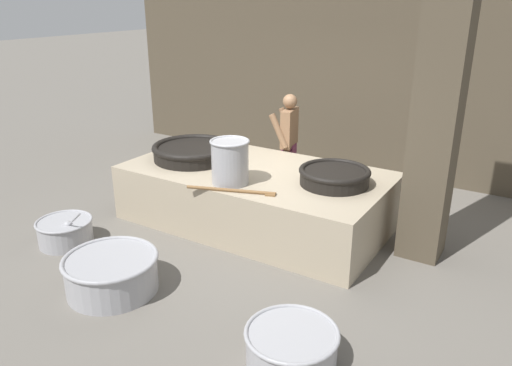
% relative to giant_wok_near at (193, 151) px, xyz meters
% --- Properties ---
extents(ground_plane, '(60.00, 60.00, 0.00)m').
position_rel_giant_wok_near_xyz_m(ground_plane, '(1.00, 0.07, -0.88)').
color(ground_plane, '#666059').
extents(back_wall, '(8.92, 0.24, 3.99)m').
position_rel_giant_wok_near_xyz_m(back_wall, '(1.00, 2.97, 1.12)').
color(back_wall, '#4C4233').
rests_on(back_wall, ground_plane).
extents(support_pillar, '(0.48, 0.48, 3.99)m').
position_rel_giant_wok_near_xyz_m(support_pillar, '(3.17, 0.37, 1.12)').
color(support_pillar, '#4C4233').
rests_on(support_pillar, ground_plane).
extents(hearth_platform, '(3.48, 1.86, 0.76)m').
position_rel_giant_wok_near_xyz_m(hearth_platform, '(1.00, 0.07, -0.50)').
color(hearth_platform, tan).
rests_on(hearth_platform, ground_plane).
extents(giant_wok_near, '(1.15, 1.15, 0.22)m').
position_rel_giant_wok_near_xyz_m(giant_wok_near, '(0.00, 0.00, 0.00)').
color(giant_wok_near, black).
rests_on(giant_wok_near, hearth_platform).
extents(giant_wok_far, '(0.88, 0.88, 0.21)m').
position_rel_giant_wok_near_xyz_m(giant_wok_far, '(2.10, 0.12, -0.01)').
color(giant_wok_far, black).
rests_on(giant_wok_far, hearth_platform).
extents(stock_pot, '(0.49, 0.49, 0.55)m').
position_rel_giant_wok_near_xyz_m(stock_pot, '(1.00, -0.52, 0.17)').
color(stock_pot, '#9E9EA3').
rests_on(stock_pot, hearth_platform).
extents(stirring_paddle, '(1.04, 0.43, 0.04)m').
position_rel_giant_wok_near_xyz_m(stirring_paddle, '(1.22, -0.74, -0.10)').
color(stirring_paddle, brown).
rests_on(stirring_paddle, hearth_platform).
extents(cook, '(0.42, 0.61, 1.56)m').
position_rel_giant_wok_near_xyz_m(cook, '(0.85, 1.27, -0.03)').
color(cook, '#8C6647').
rests_on(cook, ground_plane).
extents(prep_bowl_vegetables, '(0.88, 0.69, 0.60)m').
position_rel_giant_wok_near_xyz_m(prep_bowl_vegetables, '(-0.69, -1.74, -0.70)').
color(prep_bowl_vegetables, '#9E9EA3').
rests_on(prep_bowl_vegetables, ground_plane).
extents(prep_bowl_meat, '(0.81, 0.81, 0.31)m').
position_rel_giant_wok_near_xyz_m(prep_bowl_meat, '(2.75, -2.16, -0.71)').
color(prep_bowl_meat, '#9E9EA3').
rests_on(prep_bowl_meat, ground_plane).
extents(prep_bowl_extra, '(1.00, 1.00, 0.40)m').
position_rel_giant_wok_near_xyz_m(prep_bowl_extra, '(0.62, -2.18, -0.66)').
color(prep_bowl_extra, '#9E9EA3').
rests_on(prep_bowl_extra, ground_plane).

